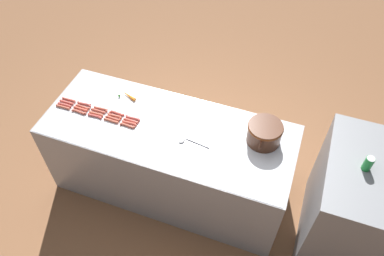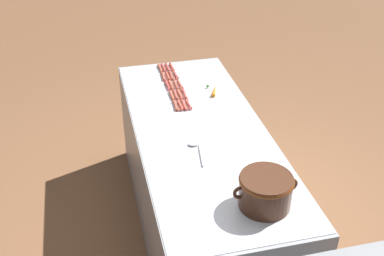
% 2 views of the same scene
% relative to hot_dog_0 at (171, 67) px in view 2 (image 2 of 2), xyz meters
% --- Properties ---
extents(ground_plane, '(20.00, 20.00, 0.00)m').
position_rel_hot_dog_0_xyz_m(ground_plane, '(-0.00, 0.98, -0.89)').
color(ground_plane, brown).
extents(griddle_counter, '(0.87, 2.20, 0.88)m').
position_rel_hot_dog_0_xyz_m(griddle_counter, '(-0.00, 0.98, -0.45)').
color(griddle_counter, '#9EA0A5').
rests_on(griddle_counter, ground_plane).
extents(hot_dog_0, '(0.03, 0.15, 0.02)m').
position_rel_hot_dog_0_xyz_m(hot_dog_0, '(0.00, 0.00, 0.00)').
color(hot_dog_0, '#B2493D').
rests_on(hot_dog_0, griddle_counter).
extents(hot_dog_1, '(0.03, 0.14, 0.02)m').
position_rel_hot_dog_0_xyz_m(hot_dog_1, '(-0.00, 0.16, 0.00)').
color(hot_dog_1, '#AA4840').
rests_on(hot_dog_1, griddle_counter).
extents(hot_dog_2, '(0.03, 0.14, 0.02)m').
position_rel_hot_dog_0_xyz_m(hot_dog_2, '(0.00, 0.33, 0.00)').
color(hot_dog_2, '#B04F3E').
rests_on(hot_dog_2, griddle_counter).
extents(hot_dog_3, '(0.03, 0.14, 0.02)m').
position_rel_hot_dog_0_xyz_m(hot_dog_3, '(0.00, 0.49, 0.00)').
color(hot_dog_3, '#B4473D').
rests_on(hot_dog_3, griddle_counter).
extents(hot_dog_4, '(0.03, 0.14, 0.02)m').
position_rel_hot_dog_0_xyz_m(hot_dog_4, '(0.00, 0.65, 0.00)').
color(hot_dog_4, '#B04841').
rests_on(hot_dog_4, griddle_counter).
extents(hot_dog_5, '(0.02, 0.15, 0.02)m').
position_rel_hot_dog_0_xyz_m(hot_dog_5, '(0.03, -0.00, 0.00)').
color(hot_dog_5, '#B5463C').
rests_on(hot_dog_5, griddle_counter).
extents(hot_dog_6, '(0.03, 0.14, 0.02)m').
position_rel_hot_dog_0_xyz_m(hot_dog_6, '(0.03, 0.17, 0.00)').
color(hot_dog_6, '#AB4D3C').
rests_on(hot_dog_6, griddle_counter).
extents(hot_dog_7, '(0.02, 0.15, 0.02)m').
position_rel_hot_dog_0_xyz_m(hot_dog_7, '(0.03, 0.32, 0.00)').
color(hot_dog_7, '#AE4B3B').
rests_on(hot_dog_7, griddle_counter).
extents(hot_dog_8, '(0.03, 0.14, 0.02)m').
position_rel_hot_dog_0_xyz_m(hot_dog_8, '(0.03, 0.49, 0.00)').
color(hot_dog_8, '#B64E3A').
rests_on(hot_dog_8, griddle_counter).
extents(hot_dog_9, '(0.02, 0.15, 0.02)m').
position_rel_hot_dog_0_xyz_m(hot_dog_9, '(0.04, 0.65, 0.00)').
color(hot_dog_9, '#B94D3F').
rests_on(hot_dog_9, griddle_counter).
extents(hot_dog_10, '(0.03, 0.15, 0.02)m').
position_rel_hot_dog_0_xyz_m(hot_dog_10, '(0.07, -0.00, 0.00)').
color(hot_dog_10, '#B54940').
rests_on(hot_dog_10, griddle_counter).
extents(hot_dog_11, '(0.02, 0.15, 0.02)m').
position_rel_hot_dog_0_xyz_m(hot_dog_11, '(0.06, 0.16, 0.00)').
color(hot_dog_11, '#B94A38').
rests_on(hot_dog_11, griddle_counter).
extents(hot_dog_12, '(0.03, 0.15, 0.02)m').
position_rel_hot_dog_0_xyz_m(hot_dog_12, '(0.07, 0.32, 0.00)').
color(hot_dog_12, '#AF523B').
rests_on(hot_dog_12, griddle_counter).
extents(hot_dog_13, '(0.03, 0.15, 0.02)m').
position_rel_hot_dog_0_xyz_m(hot_dog_13, '(0.06, 0.49, 0.00)').
color(hot_dog_13, '#AE4D3B').
rests_on(hot_dog_13, griddle_counter).
extents(hot_dog_14, '(0.03, 0.14, 0.02)m').
position_rel_hot_dog_0_xyz_m(hot_dog_14, '(0.06, 0.65, 0.00)').
color(hot_dog_14, '#B84B3C').
rests_on(hot_dog_14, griddle_counter).
extents(hot_dog_15, '(0.03, 0.15, 0.02)m').
position_rel_hot_dog_0_xyz_m(hot_dog_15, '(0.10, -0.00, 0.00)').
color(hot_dog_15, '#B1533F').
rests_on(hot_dog_15, griddle_counter).
extents(hot_dog_16, '(0.03, 0.14, 0.02)m').
position_rel_hot_dog_0_xyz_m(hot_dog_16, '(0.10, 0.17, 0.00)').
color(hot_dog_16, '#B4503E').
rests_on(hot_dog_16, griddle_counter).
extents(hot_dog_17, '(0.03, 0.14, 0.02)m').
position_rel_hot_dog_0_xyz_m(hot_dog_17, '(0.09, 0.32, 0.00)').
color(hot_dog_17, '#B4453D').
rests_on(hot_dog_17, griddle_counter).
extents(hot_dog_18, '(0.02, 0.15, 0.02)m').
position_rel_hot_dog_0_xyz_m(hot_dog_18, '(0.09, 0.48, 0.00)').
color(hot_dog_18, '#B1533D').
rests_on(hot_dog_18, griddle_counter).
extents(hot_dog_19, '(0.03, 0.14, 0.02)m').
position_rel_hot_dog_0_xyz_m(hot_dog_19, '(0.10, 0.64, 0.00)').
color(hot_dog_19, '#AD513E').
rests_on(hot_dog_19, griddle_counter).
extents(bean_pot, '(0.36, 0.29, 0.18)m').
position_rel_hot_dog_0_xyz_m(bean_pot, '(-0.15, 1.77, 0.09)').
color(bean_pot, '#472616').
rests_on(bean_pot, griddle_counter).
extents(serving_spoon, '(0.08, 0.27, 0.02)m').
position_rel_hot_dog_0_xyz_m(serving_spoon, '(0.08, 1.19, -0.00)').
color(serving_spoon, '#B7B7BC').
rests_on(serving_spoon, griddle_counter).
extents(carrot, '(0.09, 0.17, 0.03)m').
position_rel_hot_dog_0_xyz_m(carrot, '(-0.23, 0.49, 0.00)').
color(carrot, orange).
rests_on(carrot, griddle_counter).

